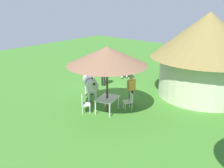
# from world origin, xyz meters

# --- Properties ---
(ground_plane) EXTENTS (36.00, 36.00, 0.00)m
(ground_plane) POSITION_xyz_m (0.00, 0.00, 0.00)
(ground_plane) COLOR #3C7829
(thatched_hut) EXTENTS (6.20, 6.20, 4.77)m
(thatched_hut) POSITION_xyz_m (-3.44, 3.83, 2.63)
(thatched_hut) COLOR beige
(thatched_hut) RESTS_ON ground_plane
(shade_umbrella) EXTENTS (3.86, 3.86, 3.31)m
(shade_umbrella) POSITION_xyz_m (1.89, 1.11, 2.87)
(shade_umbrella) COLOR #502F29
(shade_umbrella) RESTS_ON ground_plane
(patio_dining_table) EXTENTS (1.41, 1.18, 0.74)m
(patio_dining_table) POSITION_xyz_m (1.89, 1.11, 0.65)
(patio_dining_table) COLOR silver
(patio_dining_table) RESTS_ON ground_plane
(patio_chair_near_hut) EXTENTS (0.60, 0.60, 0.90)m
(patio_chair_near_hut) POSITION_xyz_m (0.98, 1.80, 0.52)
(patio_chair_near_hut) COLOR white
(patio_chair_near_hut) RESTS_ON ground_plane
(patio_chair_west_end) EXTENTS (0.61, 0.61, 0.90)m
(patio_chair_west_end) POSITION_xyz_m (2.72, 0.32, 0.52)
(patio_chair_west_end) COLOR silver
(patio_chair_west_end) RESTS_ON ground_plane
(guest_beside_umbrella) EXTENTS (0.56, 0.32, 1.62)m
(guest_beside_umbrella) POSITION_xyz_m (0.36, 1.46, 0.97)
(guest_beside_umbrella) COLOR black
(guest_beside_umbrella) RESTS_ON ground_plane
(standing_watcher) EXTENTS (0.41, 0.53, 1.68)m
(standing_watcher) POSITION_xyz_m (-1.02, -1.75, 1.01)
(standing_watcher) COLOR black
(standing_watcher) RESTS_ON ground_plane
(zebra_nearest_camera) EXTENTS (1.51, 1.88, 1.47)m
(zebra_nearest_camera) POSITION_xyz_m (1.16, -0.76, 0.94)
(zebra_nearest_camera) COLOR silver
(zebra_nearest_camera) RESTS_ON ground_plane
(zebra_by_umbrella) EXTENTS (1.32, 2.16, 1.50)m
(zebra_by_umbrella) POSITION_xyz_m (-3.42, -2.19, 0.97)
(zebra_by_umbrella) COLOR silver
(zebra_by_umbrella) RESTS_ON ground_plane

